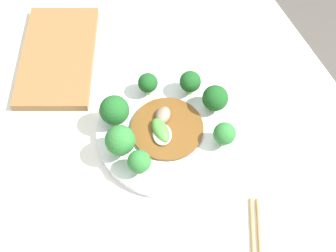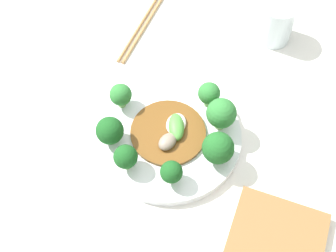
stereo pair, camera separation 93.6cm
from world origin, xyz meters
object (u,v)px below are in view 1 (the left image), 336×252
Objects in this scene: broccoli_north at (120,141)px; stirfry_center at (166,129)px; broccoli_south at (215,98)px; cutting_board at (58,56)px; broccoli_northwest at (139,162)px; broccoli_southwest at (224,134)px; broccoli_southeast at (190,82)px; plate at (168,134)px; broccoli_northeast at (114,110)px; broccoli_east at (148,83)px.

broccoli_north is 0.10m from stirfry_center.
broccoli_south is 0.43× the size of stirfry_center.
broccoli_north reaches higher than cutting_board.
broccoli_northwest is 0.18× the size of cutting_board.
broccoli_southwest is 0.18× the size of cutting_board.
broccoli_northwest is at bearing -168.37° from cutting_board.
broccoli_northwest is at bearing 129.63° from broccoli_southeast.
broccoli_south is 0.38m from cutting_board.
broccoli_northeast is at bearing 54.88° from plate.
stirfry_center is at bearing 130.44° from broccoli_southeast.
broccoli_northwest is 0.21m from broccoli_southeast.
stirfry_center is at bearing 61.28° from plate.
stirfry_center is (0.01, -0.10, -0.04)m from broccoli_north.
plate is 0.32m from cutting_board.
broccoli_northwest is 1.01× the size of broccoli_southeast.
broccoli_north reaches higher than stirfry_center.
broccoli_southeast is (0.01, -0.17, -0.00)m from broccoli_northeast.
broccoli_northwest is at bearing 128.76° from stirfry_center.
plate is 4.10× the size of broccoli_northeast.
broccoli_north reaches higher than plate.
broccoli_north is at bearing 170.16° from broccoli_northeast.
broccoli_north is 1.18× the size of broccoli_south.
broccoli_east is 0.14m from broccoli_south.
cutting_board is (0.28, 0.15, 0.00)m from plate.
broccoli_southwest is (-0.07, -0.09, 0.04)m from plate.
broccoli_northwest is 0.81× the size of broccoli_north.
cutting_board is at bearing 11.63° from broccoli_northwest.
broccoli_southeast reaches higher than stirfry_center.
broccoli_east is 0.10m from broccoli_northeast.
broccoli_east is at bearing -63.97° from broccoli_northeast.
broccoli_northwest is 0.21m from broccoli_south.
broccoli_east reaches higher than cutting_board.
cutting_board is at bearing 47.87° from broccoli_southeast.
broccoli_north reaches higher than broccoli_northeast.
broccoli_north is 0.07m from broccoli_northeast.
plate is 0.11m from broccoli_east.
broccoli_northwest reaches higher than stirfry_center.
broccoli_south is at bearing -103.16° from broccoli_northeast.
broccoli_southwest is at bearing -145.04° from cutting_board.
plate is 0.11m from broccoli_northwest.
broccoli_south reaches higher than plate.
broccoli_northeast reaches higher than broccoli_southwest.
broccoli_southwest reaches higher than plate.
broccoli_south is (-0.09, -0.11, 0.00)m from broccoli_east.
broccoli_south reaches higher than broccoli_northwest.
broccoli_northwest is 0.12m from broccoli_northeast.
cutting_board is at bearing 34.96° from broccoli_southwest.
broccoli_northeast is (0.12, 0.01, 0.00)m from broccoli_northwest.
broccoli_north is at bearing 96.68° from stirfry_center.
broccoli_northwest is 0.06m from broccoli_north.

